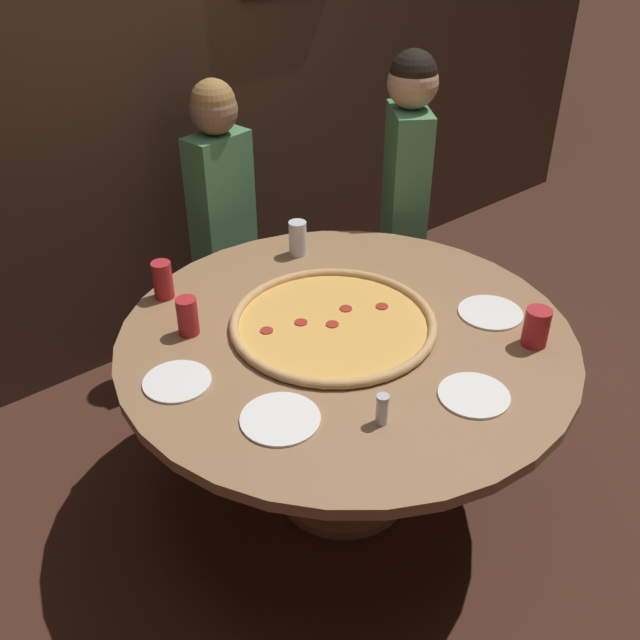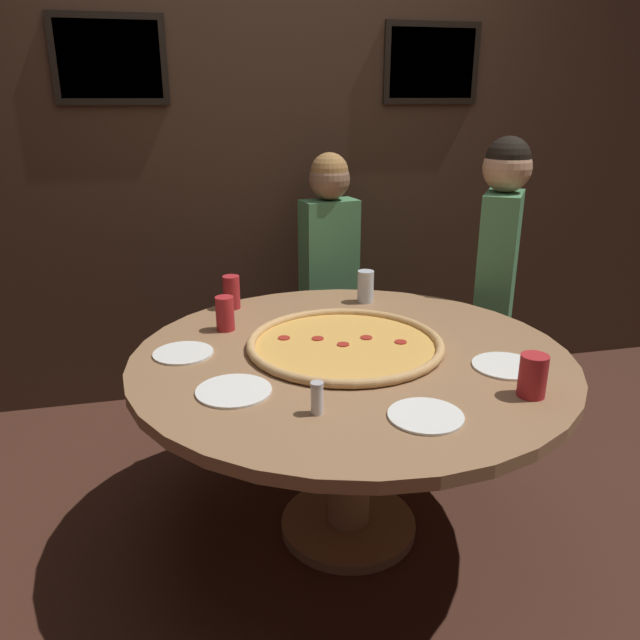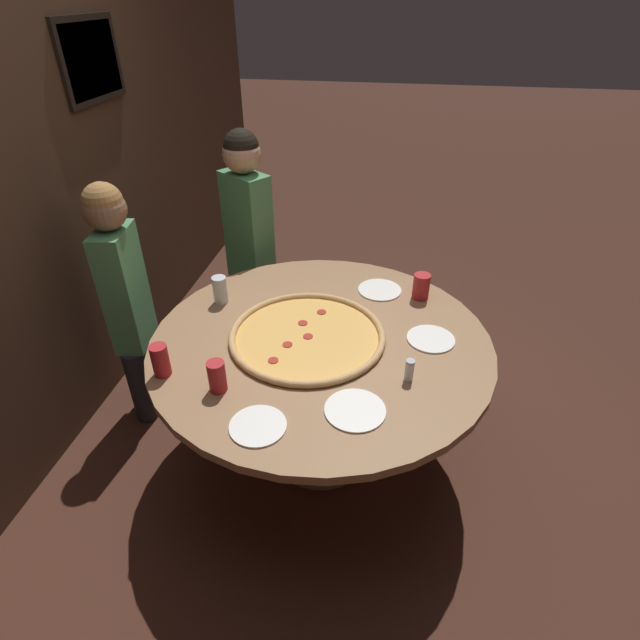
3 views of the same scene
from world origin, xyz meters
The scene contains 15 objects.
ground_plane centered at (0.00, 0.00, 0.00)m, with size 24.00×24.00×0.00m, color #422319.
back_wall centered at (0.00, 1.37, 1.30)m, with size 6.40×0.08×2.60m.
dining_table centered at (0.00, 0.00, 0.61)m, with size 1.54×1.54×0.74m.
giant_pizza centered at (-0.01, 0.06, 0.75)m, with size 0.71×0.71×0.03m.
drink_cup_front_edge centered at (0.44, -0.44, 0.81)m, with size 0.08×0.08×0.13m, color #B22328.
drink_cup_far_left centered at (-0.41, 0.34, 0.81)m, with size 0.07×0.07×0.13m, color #B22328.
drink_cup_by_shaker centered at (0.22, 0.55, 0.81)m, with size 0.07×0.07×0.14m, color silver.
drink_cup_centre_back centered at (-0.36, 0.60, 0.81)m, with size 0.07×0.07×0.14m, color #B22328.
white_plate_beside_cup centered at (0.08, -0.49, 0.74)m, with size 0.22×0.22×0.01m, color white.
white_plate_left_side centered at (-0.43, -0.21, 0.74)m, with size 0.23×0.23×0.01m, color white.
white_plate_far_back centered at (-0.57, 0.13, 0.74)m, with size 0.21×0.21×0.01m, color white.
white_plate_right_side centered at (0.47, -0.23, 0.74)m, with size 0.23×0.23×0.01m, color white.
condiment_shaker centered at (-0.22, -0.40, 0.79)m, with size 0.04×0.04×0.10m.
diner_side_right centered at (0.18, 1.04, 0.76)m, with size 0.35×0.20×1.34m.
diner_far_left centered at (0.87, 0.60, 0.81)m, with size 0.31×0.37×1.43m.
Camera 3 is at (-1.80, -0.31, 2.07)m, focal length 28.00 mm.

